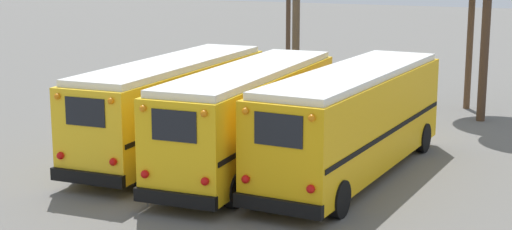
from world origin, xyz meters
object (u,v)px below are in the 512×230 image
at_px(school_bus_0, 173,104).
at_px(utility_pole, 296,11).
at_px(school_bus_1, 250,115).
at_px(school_bus_2, 353,119).

relative_size(school_bus_0, utility_pole, 1.24).
relative_size(school_bus_1, school_bus_2, 0.97).
bearing_deg(school_bus_2, utility_pole, 121.56).
bearing_deg(school_bus_0, school_bus_2, 0.94).
distance_m(school_bus_0, school_bus_2, 6.28).
bearing_deg(utility_pole, school_bus_1, -76.06).
bearing_deg(school_bus_0, utility_pole, 85.54).
height_order(school_bus_0, school_bus_1, school_bus_1).
height_order(school_bus_1, utility_pole, utility_pole).
relative_size(school_bus_0, school_bus_2, 0.98).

